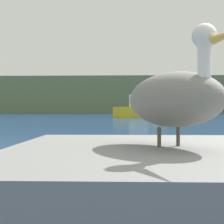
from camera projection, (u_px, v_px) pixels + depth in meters
The scene contains 4 objects.
hillside_backdrop at pixel (129, 95), 80.30m from camera, with size 140.00×10.57×9.03m, color #6B7A51.
pier_dock at pixel (173, 187), 2.45m from camera, with size 2.53×2.38×0.61m, color gray.
pelican at pixel (174, 98), 2.43m from camera, with size 0.92×1.23×0.86m.
fishing_boat_yellow at pixel (140, 110), 37.35m from camera, with size 6.44×4.61×4.24m.
Camera 1 is at (-1.65, -2.85, 0.90)m, focal length 51.19 mm.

